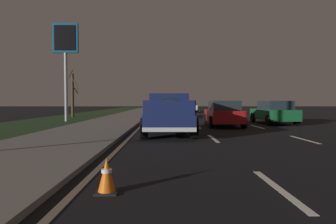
{
  "coord_description": "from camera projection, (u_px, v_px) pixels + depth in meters",
  "views": [
    {
      "loc": [
        -0.38,
        3.67,
        1.47
      ],
      "look_at": [
        15.67,
        3.53,
        0.92
      ],
      "focal_mm": 31.32,
      "sensor_mm": 36.0,
      "label": 1
    }
  ],
  "objects": [
    {
      "name": "gas_price_sign",
      "position": [
        66.0,
        48.0,
        21.98
      ],
      "size": [
        0.27,
        1.9,
        7.37
      ],
      "color": "#99999E",
      "rests_on": "ground"
    },
    {
      "name": "sedan_red",
      "position": [
        223.0,
        113.0,
        17.72
      ],
      "size": [
        4.44,
        2.1,
        1.54
      ],
      "color": "maroon",
      "rests_on": "ground"
    },
    {
      "name": "sedan_silver",
      "position": [
        170.0,
        109.0,
        26.93
      ],
      "size": [
        4.4,
        2.02,
        1.54
      ],
      "color": "#B2B5BA",
      "rests_on": "ground"
    },
    {
      "name": "grass_verge",
      "position": [
        72.0,
        118.0,
        27.34
      ],
      "size": [
        108.0,
        6.0,
        0.01
      ],
      "primitive_type": "cube",
      "color": "#1E3819",
      "rests_on": "ground"
    },
    {
      "name": "lane_markings",
      "position": [
        171.0,
        116.0,
        30.59
      ],
      "size": [
        108.0,
        7.04,
        0.01
      ],
      "color": "silver",
      "rests_on": "ground"
    },
    {
      "name": "ground",
      "position": [
        205.0,
        118.0,
        27.45
      ],
      "size": [
        144.0,
        144.0,
        0.0
      ],
      "primitive_type": "plane",
      "color": "black"
    },
    {
      "name": "sidewalk_shoulder",
      "position": [
        125.0,
        117.0,
        27.38
      ],
      "size": [
        108.0,
        4.0,
        0.12
      ],
      "primitive_type": "cube",
      "color": "slate",
      "rests_on": "ground"
    },
    {
      "name": "sedan_green",
      "position": [
        274.0,
        112.0,
        19.73
      ],
      "size": [
        4.45,
        2.1,
        1.54
      ],
      "color": "#14592D",
      "rests_on": "ground"
    },
    {
      "name": "pickup_truck",
      "position": [
        169.0,
        113.0,
        13.49
      ],
      "size": [
        5.44,
        2.32,
        1.87
      ],
      "color": "#141E4C",
      "rests_on": "ground"
    },
    {
      "name": "sedan_white",
      "position": [
        190.0,
        107.0,
        41.89
      ],
      "size": [
        4.42,
        2.05,
        1.54
      ],
      "color": "silver",
      "rests_on": "ground"
    },
    {
      "name": "traffic_cone_near",
      "position": [
        107.0,
        175.0,
        4.72
      ],
      "size": [
        0.36,
        0.36,
        0.58
      ],
      "color": "black",
      "rests_on": "ground"
    },
    {
      "name": "bare_tree_far",
      "position": [
        73.0,
        94.0,
        28.61
      ],
      "size": [
        1.85,
        1.18,
        4.61
      ],
      "color": "#423323",
      "rests_on": "ground"
    }
  ]
}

